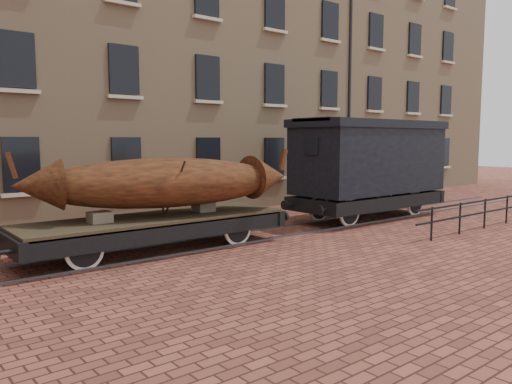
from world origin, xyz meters
TOP-DOWN VIEW (x-y plane):
  - ground at (0.00, 0.00)m, footprint 90.00×90.00m
  - warehouse_cream at (3.00, 9.99)m, footprint 40.00×10.19m
  - rail_track at (0.00, 0.00)m, footprint 30.00×1.52m
  - fence at (7.80, -3.80)m, footprint 11.20×0.06m
  - flatcar_wagon at (-3.99, 0.00)m, footprint 8.00×2.17m
  - iron_boat at (-3.70, -0.00)m, footprint 7.47×3.39m
  - goods_van at (4.90, 0.00)m, footprint 7.14×2.60m

SIDE VIEW (x-z plane):
  - ground at x=0.00m, z-range 0.00..0.00m
  - rail_track at x=0.00m, z-range 0.00..0.06m
  - fence at x=7.80m, z-range 0.17..1.17m
  - flatcar_wagon at x=-3.99m, z-range 0.15..1.36m
  - iron_boat at x=-3.70m, z-range 0.95..2.71m
  - goods_van at x=4.90m, z-range 0.47..4.16m
  - warehouse_cream at x=3.00m, z-range 0.00..14.00m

